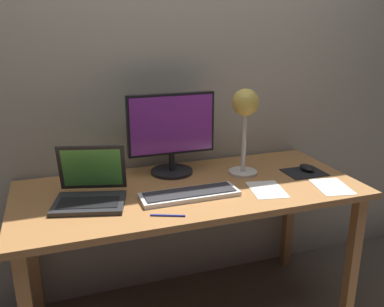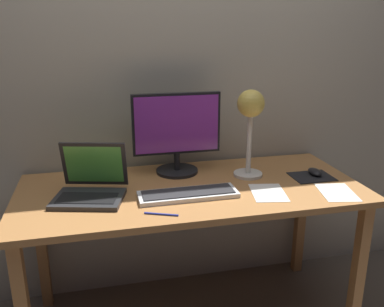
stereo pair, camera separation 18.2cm
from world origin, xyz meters
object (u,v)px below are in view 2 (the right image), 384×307
object	(u,v)px
keyboard_main	(188,194)
pen	(161,214)
mouse	(315,172)
desk_lamp	(250,114)
laptop	(91,182)
monitor	(177,131)

from	to	relation	value
keyboard_main	pen	bearing A→B (deg)	-132.80
keyboard_main	mouse	size ratio (longest dim) A/B	4.59
keyboard_main	desk_lamp	distance (m)	0.50
keyboard_main	laptop	size ratio (longest dim) A/B	1.26
desk_lamp	pen	bearing A→B (deg)	-145.07
mouse	monitor	bearing A→B (deg)	162.97
mouse	laptop	bearing A→B (deg)	-179.73
monitor	desk_lamp	bearing A→B (deg)	-20.70
monitor	laptop	world-z (taller)	monitor
desk_lamp	keyboard_main	bearing A→B (deg)	-151.60
desk_lamp	laptop	bearing A→B (deg)	-173.92
monitor	desk_lamp	size ratio (longest dim) A/B	1.02
monitor	keyboard_main	world-z (taller)	monitor
keyboard_main	mouse	bearing A→B (deg)	9.48
laptop	pen	bearing A→B (deg)	-44.50
desk_lamp	mouse	size ratio (longest dim) A/B	4.52
keyboard_main	mouse	world-z (taller)	mouse
monitor	laptop	distance (m)	0.50
monitor	keyboard_main	size ratio (longest dim) A/B	1.00
monitor	desk_lamp	world-z (taller)	desk_lamp
monitor	keyboard_main	bearing A→B (deg)	-92.19
desk_lamp	pen	xyz separation A→B (m)	(-0.49, -0.35, -0.31)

